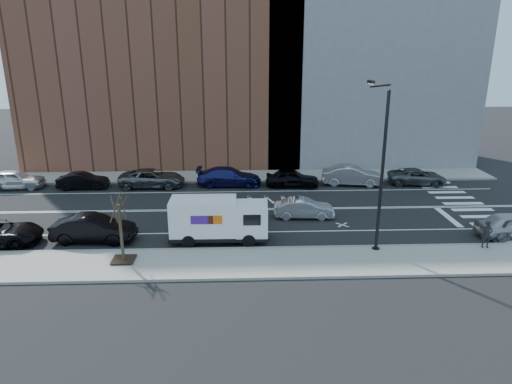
{
  "coord_description": "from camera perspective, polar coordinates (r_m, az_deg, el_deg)",
  "views": [
    {
      "loc": [
        -0.74,
        -30.94,
        10.99
      ],
      "look_at": [
        0.44,
        -0.31,
        1.4
      ],
      "focal_mm": 32.0,
      "sensor_mm": 36.0,
      "label": 1
    }
  ],
  "objects": [
    {
      "name": "far_parked_c",
      "position": [
        38.99,
        -12.86,
        1.7
      ],
      "size": [
        5.42,
        2.58,
        1.5
      ],
      "primitive_type": "imported",
      "rotation": [
        0.0,
        0.0,
        1.55
      ],
      "color": "#565A5F",
      "rests_on": "ground"
    },
    {
      "name": "near_parked_front",
      "position": [
        32.03,
        29.38,
        -3.6
      ],
      "size": [
        4.6,
        2.28,
        1.51
      ],
      "primitive_type": "imported",
      "rotation": [
        0.0,
        0.0,
        1.69
      ],
      "color": "#B4B5BA",
      "rests_on": "ground"
    },
    {
      "name": "ground",
      "position": [
        32.84,
        -0.79,
        -2.18
      ],
      "size": [
        120.0,
        120.0,
        0.0
      ],
      "primitive_type": "plane",
      "color": "black",
      "rests_on": "ground"
    },
    {
      "name": "streetlight",
      "position": [
        25.93,
        15.26,
        3.57
      ],
      "size": [
        0.44,
        4.02,
        9.34
      ],
      "color": "black",
      "rests_on": "ground"
    },
    {
      "name": "far_parked_e",
      "position": [
        38.13,
        4.55,
        1.74
      ],
      "size": [
        4.52,
        2.09,
        1.5
      ],
      "primitive_type": "imported",
      "rotation": [
        0.0,
        0.0,
        1.5
      ],
      "color": "black",
      "rests_on": "ground"
    },
    {
      "name": "far_parked_d",
      "position": [
        38.42,
        -3.4,
        1.93
      ],
      "size": [
        5.46,
        2.4,
        1.56
      ],
      "primitive_type": "imported",
      "rotation": [
        0.0,
        0.0,
        1.53
      ],
      "color": "navy",
      "rests_on": "ground"
    },
    {
      "name": "sidewalk_far",
      "position": [
        41.22,
        -1.1,
        2.01
      ],
      "size": [
        44.0,
        3.6,
        0.15
      ],
      "primitive_type": "cube",
      "color": "gray",
      "rests_on": "ground"
    },
    {
      "name": "far_parked_a",
      "position": [
        42.44,
        -27.91,
        1.41
      ],
      "size": [
        4.76,
        2.2,
        1.58
      ],
      "primitive_type": "imported",
      "rotation": [
        0.0,
        0.0,
        1.64
      ],
      "color": "silver",
      "rests_on": "ground"
    },
    {
      "name": "driving_sedan",
      "position": [
        31.23,
        6.0,
        -2.03
      ],
      "size": [
        4.12,
        1.61,
        1.34
      ],
      "primitive_type": "imported",
      "rotation": [
        0.0,
        0.0,
        1.52
      ],
      "color": "silver",
      "rests_on": "ground"
    },
    {
      "name": "fedex_van",
      "position": [
        27.12,
        -4.79,
        -3.4
      ],
      "size": [
        5.86,
        2.14,
        2.66
      ],
      "rotation": [
        0.0,
        0.0,
        -0.01
      ],
      "color": "black",
      "rests_on": "ground"
    },
    {
      "name": "crosswalk",
      "position": [
        36.85,
        24.95,
        -1.65
      ],
      "size": [
        3.0,
        14.0,
        0.01
      ],
      "primitive_type": null,
      "color": "white",
      "rests_on": "ground"
    },
    {
      "name": "bldg_brick",
      "position": [
        47.1,
        -11.59,
        17.05
      ],
      "size": [
        26.0,
        10.0,
        22.0
      ],
      "primitive_type": "cube",
      "color": "brown",
      "rests_on": "ground"
    },
    {
      "name": "bldg_concrete",
      "position": [
        48.29,
        13.89,
        19.28
      ],
      "size": [
        20.0,
        10.0,
        26.0
      ],
      "primitive_type": "cube",
      "color": "slate",
      "rests_on": "ground"
    },
    {
      "name": "far_parked_b",
      "position": [
        40.14,
        -20.81,
        1.31
      ],
      "size": [
        4.11,
        1.55,
        1.34
      ],
      "primitive_type": "imported",
      "rotation": [
        0.0,
        0.0,
        1.6
      ],
      "color": "black",
      "rests_on": "ground"
    },
    {
      "name": "pedestrian",
      "position": [
        29.16,
        26.91,
        -4.76
      ],
      "size": [
        0.59,
        0.4,
        1.59
      ],
      "primitive_type": "imported",
      "rotation": [
        0.0,
        0.0,
        -0.03
      ],
      "color": "black",
      "rests_on": "sidewalk_near"
    },
    {
      "name": "curb_near",
      "position": [
        26.32,
        -0.4,
        -7.11
      ],
      "size": [
        44.0,
        0.25,
        0.17
      ],
      "primitive_type": "cube",
      "color": "gray",
      "rests_on": "ground"
    },
    {
      "name": "sidewalk_near",
      "position": [
        24.7,
        -0.26,
        -8.86
      ],
      "size": [
        44.0,
        3.6,
        0.15
      ],
      "primitive_type": "cube",
      "color": "gray",
      "rests_on": "ground"
    },
    {
      "name": "far_parked_f",
      "position": [
        39.4,
        11.89,
        2.04
      ],
      "size": [
        5.19,
        2.41,
        1.65
      ],
      "primitive_type": "imported",
      "rotation": [
        0.0,
        0.0,
        1.43
      ],
      "color": "#AEAEB3",
      "rests_on": "ground"
    },
    {
      "name": "far_parked_g",
      "position": [
        41.13,
        19.49,
        1.82
      ],
      "size": [
        5.06,
        2.82,
        1.34
      ],
      "primitive_type": "imported",
      "rotation": [
        0.0,
        0.0,
        1.44
      ],
      "color": "#4B4F53",
      "rests_on": "ground"
    },
    {
      "name": "road_markings",
      "position": [
        32.84,
        -0.79,
        -2.17
      ],
      "size": [
        40.0,
        8.6,
        0.01
      ],
      "primitive_type": null,
      "color": "white",
      "rests_on": "ground"
    },
    {
      "name": "curb_far",
      "position": [
        39.48,
        -1.05,
        1.33
      ],
      "size": [
        44.0,
        0.25,
        0.17
      ],
      "primitive_type": "cube",
      "color": "gray",
      "rests_on": "ground"
    },
    {
      "name": "near_parked_rear_a",
      "position": [
        28.89,
        -19.61,
        -4.34
      ],
      "size": [
        4.96,
        2.01,
        1.6
      ],
      "primitive_type": "imported",
      "rotation": [
        0.0,
        0.0,
        1.51
      ],
      "color": "black",
      "rests_on": "ground"
    },
    {
      "name": "street_tree",
      "position": [
        25.26,
        -16.46,
        -5.57
      ],
      "size": [
        1.2,
        1.2,
        3.75
      ],
      "color": "black",
      "rests_on": "ground"
    }
  ]
}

